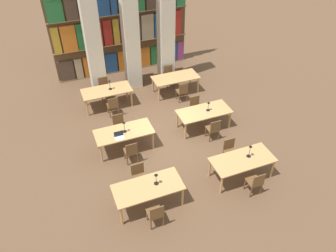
% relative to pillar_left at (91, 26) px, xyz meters
% --- Properties ---
extents(ground_plane, '(40.00, 40.00, 0.00)m').
position_rel_pillar_left_xyz_m(ground_plane, '(1.57, -3.94, -3.00)').
color(ground_plane, brown).
extents(bookshelf_bank, '(6.32, 0.35, 5.50)m').
position_rel_pillar_left_xyz_m(bookshelf_bank, '(1.58, 1.56, -0.35)').
color(bookshelf_bank, brown).
rests_on(bookshelf_bank, ground_plane).
extents(pillar_left, '(0.62, 0.62, 6.00)m').
position_rel_pillar_left_xyz_m(pillar_left, '(0.00, 0.00, 0.00)').
color(pillar_left, beige).
rests_on(pillar_left, ground_plane).
extents(pillar_center, '(0.62, 0.62, 6.00)m').
position_rel_pillar_left_xyz_m(pillar_center, '(1.57, 0.00, 0.00)').
color(pillar_center, beige).
rests_on(pillar_center, ground_plane).
extents(pillar_right, '(0.62, 0.62, 6.00)m').
position_rel_pillar_left_xyz_m(pillar_right, '(3.14, 0.00, 0.00)').
color(pillar_right, beige).
rests_on(pillar_right, ground_plane).
extents(reading_table_0, '(1.99, 0.92, 0.77)m').
position_rel_pillar_left_xyz_m(reading_table_0, '(-0.01, -6.65, -2.31)').
color(reading_table_0, tan).
rests_on(reading_table_0, ground_plane).
extents(chair_0, '(0.42, 0.40, 0.89)m').
position_rel_pillar_left_xyz_m(chair_0, '(-0.06, -7.40, -2.52)').
color(chair_0, brown).
rests_on(chair_0, ground_plane).
extents(chair_1, '(0.42, 0.40, 0.89)m').
position_rel_pillar_left_xyz_m(chair_1, '(-0.06, -5.91, -2.52)').
color(chair_1, brown).
rests_on(chair_1, ground_plane).
extents(desk_lamp_0, '(0.14, 0.14, 0.41)m').
position_rel_pillar_left_xyz_m(desk_lamp_0, '(0.25, -6.63, -1.96)').
color(desk_lamp_0, black).
rests_on(desk_lamp_0, reading_table_0).
extents(reading_table_1, '(1.99, 0.92, 0.77)m').
position_rel_pillar_left_xyz_m(reading_table_1, '(3.07, -6.68, -2.31)').
color(reading_table_1, tan).
rests_on(reading_table_1, ground_plane).
extents(chair_2, '(0.42, 0.40, 0.89)m').
position_rel_pillar_left_xyz_m(chair_2, '(3.10, -7.43, -2.52)').
color(chair_2, brown).
rests_on(chair_2, ground_plane).
extents(chair_3, '(0.42, 0.40, 0.89)m').
position_rel_pillar_left_xyz_m(chair_3, '(3.10, -5.94, -2.52)').
color(chair_3, brown).
rests_on(chair_3, ground_plane).
extents(desk_lamp_1, '(0.14, 0.14, 0.47)m').
position_rel_pillar_left_xyz_m(desk_lamp_1, '(3.31, -6.64, -1.92)').
color(desk_lamp_1, black).
rests_on(desk_lamp_1, reading_table_1).
extents(reading_table_2, '(1.99, 0.92, 0.77)m').
position_rel_pillar_left_xyz_m(reading_table_2, '(0.02, -4.01, -2.31)').
color(reading_table_2, tan).
rests_on(reading_table_2, ground_plane).
extents(chair_4, '(0.42, 0.40, 0.89)m').
position_rel_pillar_left_xyz_m(chair_4, '(0.03, -4.75, -2.52)').
color(chair_4, brown).
rests_on(chair_4, ground_plane).
extents(chair_5, '(0.42, 0.40, 0.89)m').
position_rel_pillar_left_xyz_m(chair_5, '(0.03, -3.26, -2.52)').
color(chair_5, brown).
rests_on(chair_5, ground_plane).
extents(desk_lamp_2, '(0.14, 0.14, 0.44)m').
position_rel_pillar_left_xyz_m(desk_lamp_2, '(0.05, -4.04, -1.94)').
color(desk_lamp_2, black).
rests_on(desk_lamp_2, reading_table_2).
extents(laptop, '(0.32, 0.22, 0.21)m').
position_rel_pillar_left_xyz_m(laptop, '(-0.20, -4.27, -2.19)').
color(laptop, silver).
rests_on(laptop, reading_table_2).
extents(reading_table_3, '(1.99, 0.92, 0.77)m').
position_rel_pillar_left_xyz_m(reading_table_3, '(3.10, -3.96, -2.31)').
color(reading_table_3, tan).
rests_on(reading_table_3, ground_plane).
extents(chair_6, '(0.42, 0.40, 0.89)m').
position_rel_pillar_left_xyz_m(chair_6, '(3.13, -4.70, -2.52)').
color(chair_6, brown).
rests_on(chair_6, ground_plane).
extents(chair_7, '(0.42, 0.40, 0.89)m').
position_rel_pillar_left_xyz_m(chair_7, '(3.13, -3.21, -2.52)').
color(chair_7, brown).
rests_on(chair_7, ground_plane).
extents(desk_lamp_3, '(0.14, 0.14, 0.39)m').
position_rel_pillar_left_xyz_m(desk_lamp_3, '(3.26, -3.97, -1.97)').
color(desk_lamp_3, black).
rests_on(desk_lamp_3, reading_table_3).
extents(reading_table_4, '(1.99, 0.92, 0.77)m').
position_rel_pillar_left_xyz_m(reading_table_4, '(0.08, -1.20, -2.31)').
color(reading_table_4, tan).
rests_on(reading_table_4, ground_plane).
extents(chair_8, '(0.42, 0.40, 0.89)m').
position_rel_pillar_left_xyz_m(chair_8, '(0.13, -1.94, -2.52)').
color(chair_8, brown).
rests_on(chair_8, ground_plane).
extents(chair_9, '(0.42, 0.40, 0.89)m').
position_rel_pillar_left_xyz_m(chair_9, '(0.13, -0.45, -2.52)').
color(chair_9, brown).
rests_on(chair_9, ground_plane).
extents(desk_lamp_4, '(0.14, 0.14, 0.43)m').
position_rel_pillar_left_xyz_m(desk_lamp_4, '(0.24, -1.19, -1.94)').
color(desk_lamp_4, black).
rests_on(desk_lamp_4, reading_table_4).
extents(reading_table_5, '(1.99, 0.92, 0.77)m').
position_rel_pillar_left_xyz_m(reading_table_5, '(3.08, -1.26, -2.31)').
color(reading_table_5, tan).
rests_on(reading_table_5, ground_plane).
extents(chair_10, '(0.42, 0.40, 0.89)m').
position_rel_pillar_left_xyz_m(chair_10, '(3.09, -2.00, -2.52)').
color(chair_10, brown).
rests_on(chair_10, ground_plane).
extents(chair_11, '(0.42, 0.40, 0.89)m').
position_rel_pillar_left_xyz_m(chair_11, '(3.09, -0.52, -2.52)').
color(chair_11, brown).
rests_on(chair_11, ground_plane).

